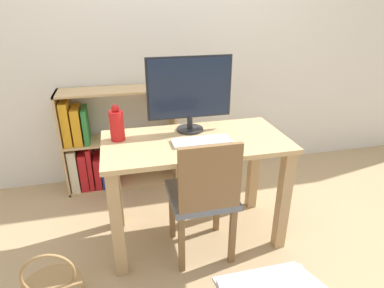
% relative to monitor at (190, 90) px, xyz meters
% --- Properties ---
extents(ground_plane, '(10.00, 10.00, 0.00)m').
position_rel_monitor_xyz_m(ground_plane, '(-0.00, -0.16, -1.02)').
color(ground_plane, tan).
extents(wall_back, '(8.00, 0.05, 2.60)m').
position_rel_monitor_xyz_m(wall_back, '(-0.00, 0.86, 0.28)').
color(wall_back, silver).
rests_on(wall_back, ground_plane).
extents(desk, '(1.16, 0.59, 0.74)m').
position_rel_monitor_xyz_m(desk, '(-0.00, -0.16, -0.44)').
color(desk, tan).
rests_on(desk, ground_plane).
extents(monitor, '(0.55, 0.18, 0.49)m').
position_rel_monitor_xyz_m(monitor, '(0.00, 0.00, 0.00)').
color(monitor, '#232326').
rests_on(monitor, desk).
extents(keyboard, '(0.36, 0.14, 0.02)m').
position_rel_monitor_xyz_m(keyboard, '(0.02, -0.21, -0.27)').
color(keyboard, silver).
rests_on(keyboard, desk).
extents(vase, '(0.09, 0.09, 0.23)m').
position_rel_monitor_xyz_m(vase, '(-0.48, -0.05, -0.17)').
color(vase, red).
rests_on(vase, desk).
extents(chair, '(0.40, 0.40, 0.85)m').
position_rel_monitor_xyz_m(chair, '(-0.00, -0.37, -0.55)').
color(chair, slate).
rests_on(chair, ground_plane).
extents(bookshelf, '(0.96, 0.28, 0.88)m').
position_rel_monitor_xyz_m(bookshelf, '(-0.65, 0.69, -0.65)').
color(bookshelf, tan).
rests_on(bookshelf, ground_plane).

